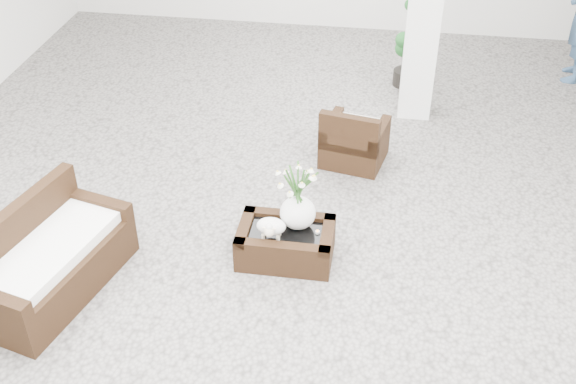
# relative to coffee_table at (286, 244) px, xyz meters

# --- Properties ---
(ground) EXTENTS (11.00, 11.00, 0.00)m
(ground) POSITION_rel_coffee_table_xyz_m (-0.01, 0.31, -0.16)
(ground) COLOR gray
(ground) RESTS_ON ground
(coffee_table) EXTENTS (0.90, 0.60, 0.31)m
(coffee_table) POSITION_rel_coffee_table_xyz_m (0.00, 0.00, 0.00)
(coffee_table) COLOR #321D0E
(coffee_table) RESTS_ON ground
(sheep_figurine) EXTENTS (0.28, 0.23, 0.21)m
(sheep_figurine) POSITION_rel_coffee_table_xyz_m (-0.12, -0.10, 0.26)
(sheep_figurine) COLOR white
(sheep_figurine) RESTS_ON coffee_table
(planter_narcissus) EXTENTS (0.44, 0.44, 0.80)m
(planter_narcissus) POSITION_rel_coffee_table_xyz_m (0.10, 0.10, 0.56)
(planter_narcissus) COLOR white
(planter_narcissus) RESTS_ON coffee_table
(tealight) EXTENTS (0.04, 0.04, 0.03)m
(tealight) POSITION_rel_coffee_table_xyz_m (0.30, 0.02, 0.17)
(tealight) COLOR white
(tealight) RESTS_ON coffee_table
(armchair) EXTENTS (0.80, 0.78, 0.73)m
(armchair) POSITION_rel_coffee_table_xyz_m (0.51, 1.83, 0.21)
(armchair) COLOR #321D0E
(armchair) RESTS_ON ground
(loveseat) EXTENTS (1.11, 1.69, 0.83)m
(loveseat) POSITION_rel_coffee_table_xyz_m (-1.99, -0.76, 0.26)
(loveseat) COLOR #321D0E
(loveseat) RESTS_ON ground
(topiary) EXTENTS (0.37, 0.37, 1.37)m
(topiary) POSITION_rel_coffee_table_xyz_m (1.06, 3.88, 0.53)
(topiary) COLOR #17491B
(topiary) RESTS_ON ground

